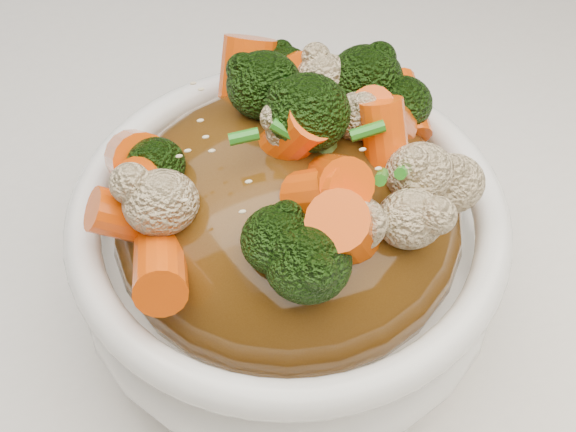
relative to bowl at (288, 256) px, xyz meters
name	(u,v)px	position (x,y,z in m)	size (l,w,h in m)	color
tablecloth	(354,322)	(0.04, -0.01, -0.06)	(1.20, 0.80, 0.04)	white
bowl	(288,256)	(0.00, 0.00, 0.00)	(0.23, 0.23, 0.09)	white
sauce_base	(288,220)	(0.00, 0.00, 0.03)	(0.18, 0.18, 0.10)	#4E2E0D
carrots	(288,129)	(0.00, 0.00, 0.10)	(0.18, 0.18, 0.05)	#F75308
broccoli	(288,130)	(0.00, 0.00, 0.09)	(0.18, 0.18, 0.05)	black
cauliflower	(288,134)	(0.00, 0.00, 0.09)	(0.18, 0.18, 0.04)	beige
scallions	(288,127)	(0.00, 0.00, 0.10)	(0.13, 0.13, 0.02)	#257B1C
sesame_seeds	(288,127)	(0.00, 0.00, 0.10)	(0.16, 0.16, 0.01)	beige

